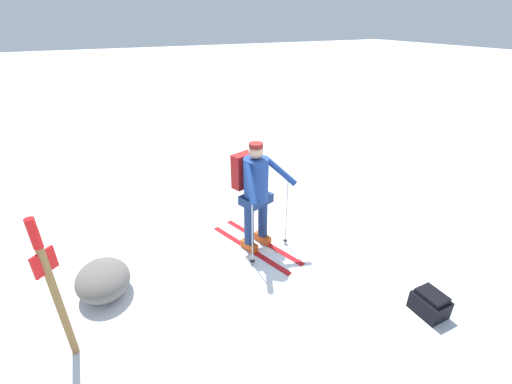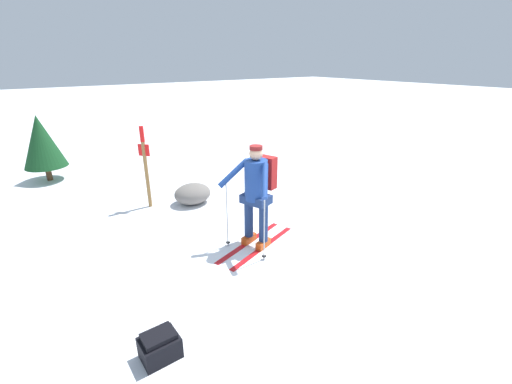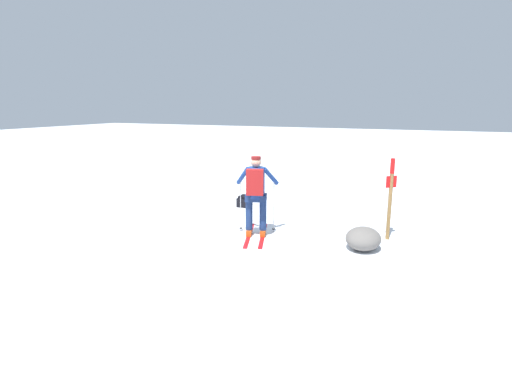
{
  "view_description": "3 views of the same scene",
  "coord_description": "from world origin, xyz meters",
  "px_view_note": "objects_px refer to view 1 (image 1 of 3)",
  "views": [
    {
      "loc": [
        -4.33,
        2.57,
        3.3
      ],
      "look_at": [
        -0.28,
        0.59,
        0.97
      ],
      "focal_mm": 24.0,
      "sensor_mm": 36.0,
      "label": 1
    },
    {
      "loc": [
        -3.27,
        -3.55,
        2.98
      ],
      "look_at": [
        -0.28,
        0.59,
        0.97
      ],
      "focal_mm": 24.0,
      "sensor_mm": 36.0,
      "label": 2
    },
    {
      "loc": [
        7.3,
        3.9,
        2.8
      ],
      "look_at": [
        -0.28,
        0.59,
        0.97
      ],
      "focal_mm": 28.0,
      "sensor_mm": 36.0,
      "label": 3
    }
  ],
  "objects_px": {
    "rock_boulder": "(103,280)",
    "dropped_backpack": "(430,303)",
    "skier": "(254,189)",
    "trail_marker": "(51,280)"
  },
  "relations": [
    {
      "from": "rock_boulder",
      "to": "dropped_backpack",
      "type": "bearing_deg",
      "value": -120.74
    },
    {
      "from": "dropped_backpack",
      "to": "rock_boulder",
      "type": "height_order",
      "value": "rock_boulder"
    },
    {
      "from": "skier",
      "to": "rock_boulder",
      "type": "height_order",
      "value": "skier"
    },
    {
      "from": "trail_marker",
      "to": "rock_boulder",
      "type": "height_order",
      "value": "trail_marker"
    },
    {
      "from": "dropped_backpack",
      "to": "trail_marker",
      "type": "bearing_deg",
      "value": 71.74
    },
    {
      "from": "skier",
      "to": "trail_marker",
      "type": "height_order",
      "value": "skier"
    },
    {
      "from": "rock_boulder",
      "to": "skier",
      "type": "bearing_deg",
      "value": -87.51
    },
    {
      "from": "skier",
      "to": "rock_boulder",
      "type": "bearing_deg",
      "value": 92.49
    },
    {
      "from": "trail_marker",
      "to": "rock_boulder",
      "type": "xyz_separation_m",
      "value": [
        0.82,
        -0.38,
        -0.8
      ]
    },
    {
      "from": "skier",
      "to": "trail_marker",
      "type": "xyz_separation_m",
      "value": [
        -0.92,
        2.64,
        0.01
      ]
    }
  ]
}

